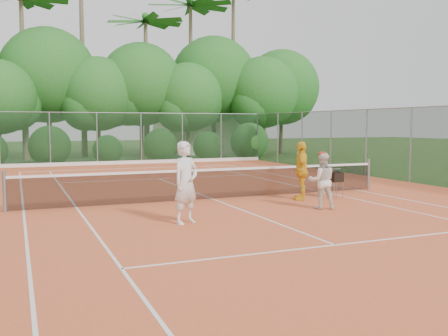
{
  "coord_description": "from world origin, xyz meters",
  "views": [
    {
      "loc": [
        -5.62,
        -14.29,
        2.34
      ],
      "look_at": [
        -0.14,
        -1.2,
        1.1
      ],
      "focal_mm": 40.0,
      "sensor_mm": 36.0,
      "label": 1
    }
  ],
  "objects_px": {
    "player_yellow": "(301,171)",
    "ball_hopper": "(336,178)",
    "player_white": "(186,183)",
    "player_center_grp": "(322,181)"
  },
  "relations": [
    {
      "from": "player_center_grp",
      "to": "player_yellow",
      "type": "relative_size",
      "value": 0.88
    },
    {
      "from": "player_yellow",
      "to": "ball_hopper",
      "type": "bearing_deg",
      "value": 112.99
    },
    {
      "from": "ball_hopper",
      "to": "player_center_grp",
      "type": "bearing_deg",
      "value": -116.77
    },
    {
      "from": "player_white",
      "to": "player_center_grp",
      "type": "bearing_deg",
      "value": -18.36
    },
    {
      "from": "player_white",
      "to": "ball_hopper",
      "type": "height_order",
      "value": "player_white"
    },
    {
      "from": "player_yellow",
      "to": "ball_hopper",
      "type": "relative_size",
      "value": 2.19
    },
    {
      "from": "player_white",
      "to": "player_center_grp",
      "type": "height_order",
      "value": "player_white"
    },
    {
      "from": "ball_hopper",
      "to": "player_yellow",
      "type": "bearing_deg",
      "value": -167.47
    },
    {
      "from": "player_center_grp",
      "to": "player_yellow",
      "type": "height_order",
      "value": "player_yellow"
    },
    {
      "from": "player_yellow",
      "to": "ball_hopper",
      "type": "distance_m",
      "value": 1.22
    }
  ]
}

